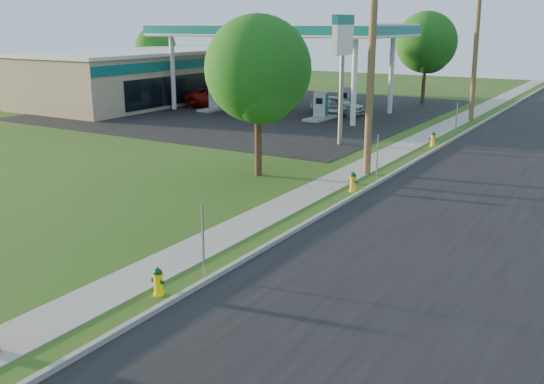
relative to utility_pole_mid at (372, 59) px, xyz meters
The scene contains 25 objects.
ground_plane 17.72m from the utility_pole_mid, 87.98° to the right, with size 140.00×140.00×0.00m, color #284B14.
road 9.97m from the utility_pole_mid, 53.92° to the right, with size 8.00×120.00×0.02m, color black.
curb 8.60m from the utility_pole_mid, 81.07° to the right, with size 0.15×120.00×0.15m, color gray.
sidewalk 8.59m from the utility_pole_mid, 95.31° to the right, with size 1.50×120.00×0.03m, color gray.
forecourt 22.06m from the utility_pole_mid, 135.75° to the left, with size 26.00×28.00×0.02m, color black.
utility_pole_mid is the anchor object (origin of this frame).
utility_pole_far 18.00m from the utility_pole_mid, 90.00° to the left, with size 1.40×0.32×9.50m.
sign_post_near 13.42m from the utility_pole_mid, 86.20° to the right, with size 0.05×0.04×2.00m, color gray.
sign_post_mid 4.17m from the utility_pole_mid, 49.64° to the right, with size 0.05×0.04×2.00m, color gray.
sign_post_far 11.91m from the utility_pole_mid, 85.66° to the left, with size 0.05×0.04×2.00m, color gray.
gas_canopy 20.14m from the utility_pole_mid, 131.78° to the left, with size 18.18×9.18×6.40m.
fuel_pump_nw 22.52m from the utility_pole_mid, 144.01° to the left, with size 1.20×3.20×1.90m.
fuel_pump_ne 16.31m from the utility_pole_mid, 124.40° to the left, with size 1.20×3.20×1.90m.
fuel_pump_sw 25.05m from the utility_pole_mid, 136.48° to the left, with size 1.20×3.20×1.90m.
fuel_pump_se 19.65m from the utility_pole_mid, 117.63° to the left, with size 1.20×3.20×1.90m.
convenience_store 30.48m from the utility_pole_mid, 150.38° to the left, with size 10.40×22.40×4.25m.
price_pylon 6.76m from the utility_pole_mid, 125.34° to the left, with size 0.34×2.04×6.85m.
tree_verge 4.77m from the utility_pole_mid, 144.60° to the right, with size 4.50×4.50×6.82m.
tree_lot 25.33m from the utility_pole_mid, 102.37° to the left, with size 4.88×4.88×7.40m.
tree_back 40.35m from the utility_pole_mid, 144.69° to the left, with size 4.08×4.08×6.19m.
hydrant_near 14.91m from the utility_pole_mid, 87.93° to the right, with size 0.38×0.34×0.73m.
hydrant_mid 5.50m from the utility_pole_mid, 77.54° to the right, with size 0.42×0.38×0.81m.
hydrant_far 8.94m from the utility_pole_mid, 85.52° to the left, with size 0.41×0.37×0.80m.
car_red 23.38m from the utility_pole_mid, 141.61° to the left, with size 2.74×5.93×1.65m, color #6C0806.
car_silver 18.65m from the utility_pole_mid, 119.61° to the left, with size 1.62×4.02×1.37m, color silver.
Camera 1 is at (9.35, -7.31, 6.40)m, focal length 40.00 mm.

